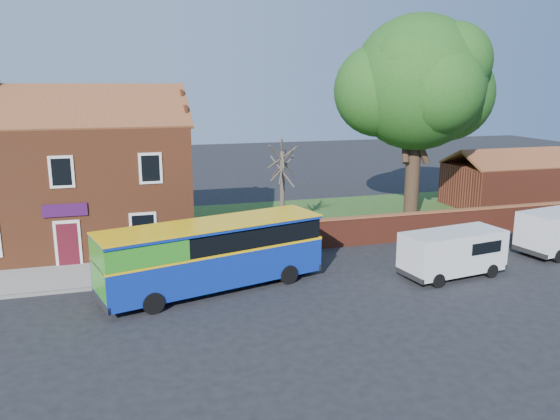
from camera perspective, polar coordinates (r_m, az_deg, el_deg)
name	(u,v)px	position (r m, az deg, el deg)	size (l,w,h in m)	color
ground	(248,311)	(21.41, -3.40, -10.51)	(120.00, 120.00, 0.00)	black
pavement	(67,278)	(26.45, -21.38, -6.61)	(18.00, 3.50, 0.12)	gray
kerb	(63,291)	(24.81, -21.71, -7.90)	(18.00, 0.15, 0.14)	slate
grass_strip	(393,214)	(37.49, 11.69, -0.39)	(26.00, 12.00, 0.04)	#426B28
shop_building	(70,183)	(31.20, -21.07, 2.69)	(12.30, 8.13, 10.50)	brown
boundary_wall	(443,224)	(32.29, 16.70, -1.38)	(22.00, 0.38, 1.60)	maroon
outbuilding	(508,184)	(42.10, 22.71, 2.53)	(8.20, 5.06, 4.17)	maroon
bus	(206,253)	(23.04, -7.70, -4.47)	(9.85, 4.86, 2.91)	#0E2B9A
van_near	(453,251)	(25.89, 17.62, -4.14)	(5.00, 2.56, 2.10)	silver
large_tree	(417,87)	(35.77, 14.11, 12.33)	(10.45, 8.27, 12.75)	black
bare_tree	(282,189)	(30.83, 0.24, 2.18)	(2.00, 2.39, 5.34)	#4C4238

